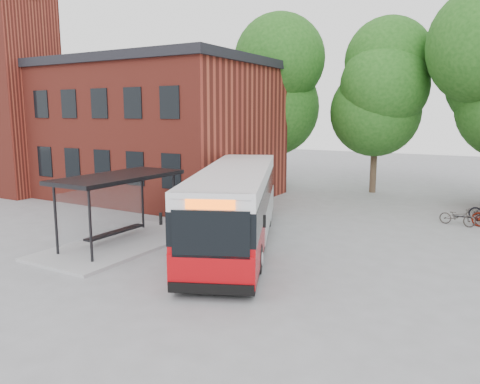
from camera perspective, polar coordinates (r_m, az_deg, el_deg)
The scene contains 8 objects.
ground at distance 17.75m, azimuth -1.37°, elevation -7.73°, with size 100.00×100.00×0.00m, color slate.
station_building at distance 32.06m, azimuth -13.04°, elevation 7.51°, with size 18.40×10.40×8.50m, color maroon, non-canonical shape.
clock_tower at distance 34.18m, azimuth -25.81°, elevation 15.08°, with size 5.20×5.20×18.20m, color maroon, non-canonical shape.
bus_shelter at distance 19.33m, azimuth -14.44°, elevation -2.15°, with size 3.60×7.00×2.90m, color black, non-canonical shape.
tree_0 at distance 33.88m, azimuth 4.11°, elevation 9.94°, with size 7.92×7.92×11.00m, color #1A4913, non-canonical shape.
tree_1 at distance 32.42m, azimuth 16.24°, elevation 9.07°, with size 7.92×7.92×10.40m, color #1A4913, non-canonical shape.
city_bus at distance 18.96m, azimuth -0.47°, elevation -1.73°, with size 2.62×12.28×3.12m, color #AA070D, non-canonical shape.
bicycle_0 at distance 24.51m, azimuth 24.98°, elevation -2.72°, with size 0.58×1.65×0.87m, color #3C3633.
Camera 1 is at (8.84, -14.45, 5.28)m, focal length 35.00 mm.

